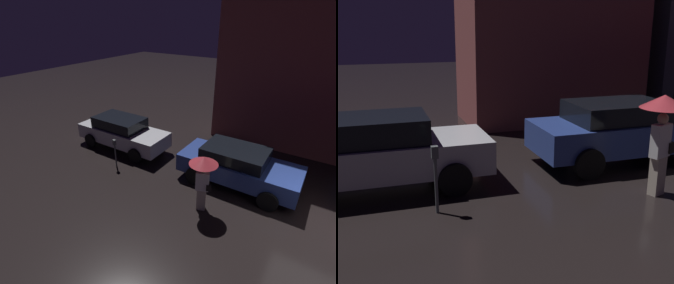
% 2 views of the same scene
% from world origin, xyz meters
% --- Properties ---
extents(ground_plane, '(60.00, 60.00, 0.00)m').
position_xyz_m(ground_plane, '(0.00, 0.00, 0.00)').
color(ground_plane, black).
extents(building_facade_left, '(6.03, 3.00, 10.58)m').
position_xyz_m(building_facade_left, '(-2.83, 6.50, 5.29)').
color(building_facade_left, brown).
rests_on(building_facade_left, ground).
extents(parked_car_silver, '(4.51, 1.89, 1.53)m').
position_xyz_m(parked_car_silver, '(-8.86, 1.31, 0.80)').
color(parked_car_silver, '#B7B7BF').
rests_on(parked_car_silver, ground).
extents(parked_car_blue, '(4.44, 2.01, 1.50)m').
position_xyz_m(parked_car_blue, '(-3.12, 1.36, 0.80)').
color(parked_car_blue, navy).
rests_on(parked_car_blue, ground).
extents(pedestrian_with_umbrella, '(0.92, 0.92, 2.01)m').
position_xyz_m(pedestrian_with_umbrella, '(-3.58, -0.71, 1.53)').
color(pedestrian_with_umbrella, beige).
rests_on(pedestrian_with_umbrella, ground).
extents(parking_meter, '(0.12, 0.10, 1.26)m').
position_xyz_m(parking_meter, '(-7.89, -0.23, 0.78)').
color(parking_meter, '#4C5154').
rests_on(parking_meter, ground).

